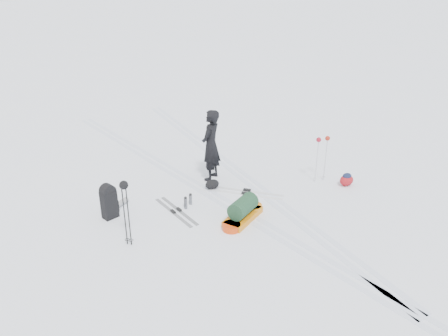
# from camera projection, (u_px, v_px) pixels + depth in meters

# --- Properties ---
(ground) EXTENTS (200.00, 200.00, 0.00)m
(ground) POSITION_uv_depth(u_px,v_px,m) (232.00, 207.00, 10.78)
(ground) COLOR white
(ground) RESTS_ON ground
(snow_hill_backdrop) EXTENTS (359.50, 192.00, 162.45)m
(snow_hill_backdrop) POSITION_uv_depth(u_px,v_px,m) (236.00, 236.00, 134.62)
(snow_hill_backdrop) COLOR white
(snow_hill_backdrop) RESTS_ON ground
(ski_tracks) EXTENTS (3.38, 17.97, 0.01)m
(ski_tracks) POSITION_uv_depth(u_px,v_px,m) (232.00, 188.00, 11.75)
(ski_tracks) COLOR silver
(ski_tracks) RESTS_ON ground
(skier) EXTENTS (0.87, 0.79, 2.00)m
(skier) POSITION_uv_depth(u_px,v_px,m) (211.00, 145.00, 11.88)
(skier) COLOR black
(skier) RESTS_ON ground
(pulk_sled) EXTENTS (1.51, 0.96, 0.56)m
(pulk_sled) POSITION_uv_depth(u_px,v_px,m) (243.00, 211.00, 10.16)
(pulk_sled) COLOR #CA6F0B
(pulk_sled) RESTS_ON ground
(expedition_rucksack) EXTENTS (0.84, 0.70, 0.87)m
(expedition_rucksack) POSITION_uv_depth(u_px,v_px,m) (110.00, 201.00, 10.24)
(expedition_rucksack) COLOR black
(expedition_rucksack) RESTS_ON ground
(ski_poles_black) EXTENTS (0.18, 0.19, 1.50)m
(ski_poles_black) POSITION_uv_depth(u_px,v_px,m) (124.00, 193.00, 8.81)
(ski_poles_black) COLOR black
(ski_poles_black) RESTS_ON ground
(ski_poles_silver) EXTENTS (0.41, 0.19, 1.30)m
(ski_poles_silver) POSITION_uv_depth(u_px,v_px,m) (323.00, 144.00, 11.72)
(ski_poles_silver) COLOR silver
(ski_poles_silver) RESTS_ON ground
(touring_skis_grey) EXTENTS (0.28, 1.67, 0.06)m
(touring_skis_grey) POSITION_uv_depth(u_px,v_px,m) (176.00, 211.00, 10.57)
(touring_skis_grey) COLOR gray
(touring_skis_grey) RESTS_ON ground
(touring_skis_white) EXTENTS (1.46, 1.72, 0.07)m
(touring_skis_white) POSITION_uv_depth(u_px,v_px,m) (246.00, 193.00, 11.47)
(touring_skis_white) COLOR silver
(touring_skis_white) RESTS_ON ground
(rope_coil) EXTENTS (0.56, 0.56, 0.05)m
(rope_coil) POSITION_uv_depth(u_px,v_px,m) (241.00, 217.00, 10.30)
(rope_coil) COLOR #55B5D0
(rope_coil) RESTS_ON ground
(small_daypack) EXTENTS (0.50, 0.45, 0.35)m
(small_daypack) POSITION_uv_depth(u_px,v_px,m) (347.00, 180.00, 11.83)
(small_daypack) COLOR maroon
(small_daypack) RESTS_ON ground
(thermos_pair) EXTENTS (0.31, 0.21, 0.32)m
(thermos_pair) POSITION_uv_depth(u_px,v_px,m) (188.00, 201.00, 10.76)
(thermos_pair) COLOR #585A60
(thermos_pair) RESTS_ON ground
(stuff_sack) EXTENTS (0.45, 0.37, 0.25)m
(stuff_sack) POSITION_uv_depth(u_px,v_px,m) (212.00, 184.00, 11.68)
(stuff_sack) COLOR black
(stuff_sack) RESTS_ON ground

